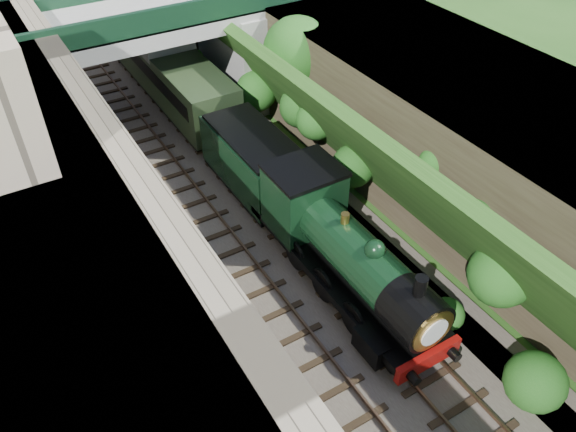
{
  "coord_description": "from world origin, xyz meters",
  "views": [
    {
      "loc": [
        -8.68,
        -4.96,
        16.78
      ],
      "look_at": [
        0.0,
        9.51,
        2.62
      ],
      "focal_mm": 35.0,
      "sensor_mm": 36.0,
      "label": 1
    }
  ],
  "objects": [
    {
      "name": "coach_front",
      "position": [
        1.2,
        27.24,
        2.05
      ],
      "size": [
        2.9,
        18.0,
        3.7
      ],
      "color": "black",
      "rests_on": "trackbed"
    },
    {
      "name": "track_left",
      "position": [
        -2.0,
        20.0,
        0.25
      ],
      "size": [
        2.5,
        90.0,
        0.2
      ],
      "color": "black",
      "rests_on": "trackbed"
    },
    {
      "name": "locomotive",
      "position": [
        1.2,
        7.27,
        1.89
      ],
      "size": [
        3.1,
        10.22,
        3.83
      ],
      "color": "black",
      "rests_on": "trackbed"
    },
    {
      "name": "tender",
      "position": [
        1.2,
        14.64,
        1.62
      ],
      "size": [
        2.7,
        6.0,
        3.05
      ],
      "color": "black",
      "rests_on": "trackbed"
    },
    {
      "name": "tree",
      "position": [
        5.91,
        18.42,
        4.65
      ],
      "size": [
        3.6,
        3.8,
        6.6
      ],
      "color": "black",
      "rests_on": "ground"
    },
    {
      "name": "road_bridge",
      "position": [
        0.94,
        24.0,
        4.08
      ],
      "size": [
        16.0,
        6.4,
        7.25
      ],
      "color": "gray",
      "rests_on": "ground"
    },
    {
      "name": "street_plateau_right",
      "position": [
        9.5,
        20.0,
        3.12
      ],
      "size": [
        8.0,
        90.0,
        6.25
      ],
      "primitive_type": "cube",
      "color": "#262628",
      "rests_on": "ground"
    },
    {
      "name": "retaining_wall",
      "position": [
        -5.5,
        20.0,
        3.5
      ],
      "size": [
        1.0,
        90.0,
        7.0
      ],
      "primitive_type": "cube",
      "color": "#756B56",
      "rests_on": "ground"
    },
    {
      "name": "trackbed",
      "position": [
        0.0,
        20.0,
        0.1
      ],
      "size": [
        10.0,
        90.0,
        0.2
      ],
      "primitive_type": "cube",
      "color": "#473F38",
      "rests_on": "ground"
    },
    {
      "name": "embankment_slope",
      "position": [
        4.95,
        18.18,
        2.68
      ],
      "size": [
        4.39,
        90.0,
        6.36
      ],
      "color": "#1E4714",
      "rests_on": "ground"
    },
    {
      "name": "track_right",
      "position": [
        1.2,
        20.0,
        0.25
      ],
      "size": [
        2.5,
        90.0,
        0.2
      ],
      "color": "black",
      "rests_on": "trackbed"
    }
  ]
}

